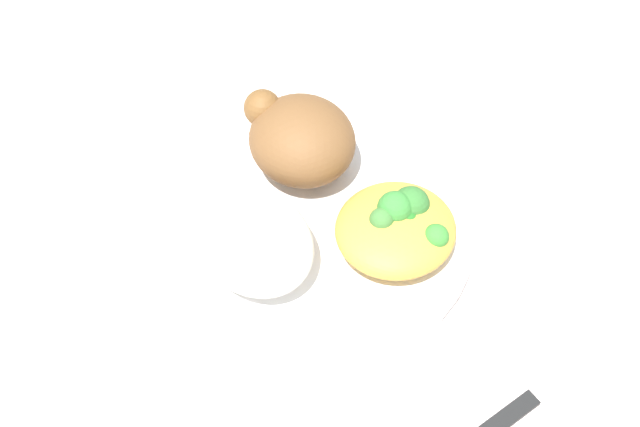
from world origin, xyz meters
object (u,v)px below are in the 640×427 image
object	(u,v)px
rice_pile	(255,242)
fork	(417,406)
roasted_chicken	(300,138)
mac_cheese_with_broccoli	(398,226)
plate	(320,227)
napkin	(265,84)

from	to	relation	value
rice_pile	fork	bearing A→B (deg)	-169.36
roasted_chicken	mac_cheese_with_broccoli	xyz separation A→B (m)	(-0.11, -0.02, -0.01)
plate	rice_pile	distance (m)	0.07
rice_pile	napkin	size ratio (longest dim) A/B	1.00
rice_pile	fork	distance (m)	0.17
rice_pile	napkin	bearing A→B (deg)	-33.57
roasted_chicken	mac_cheese_with_broccoli	bearing A→B (deg)	-170.78
napkin	fork	bearing A→B (deg)	165.31
fork	plate	bearing A→B (deg)	-10.94
plate	fork	world-z (taller)	plate
napkin	roasted_chicken	bearing A→B (deg)	162.81
roasted_chicken	napkin	xyz separation A→B (m)	(0.11, -0.04, -0.05)
mac_cheese_with_broccoli	roasted_chicken	bearing A→B (deg)	9.22
plate	fork	bearing A→B (deg)	169.06
mac_cheese_with_broccoli	rice_pile	bearing A→B (deg)	65.64
roasted_chicken	napkin	world-z (taller)	roasted_chicken
roasted_chicken	napkin	distance (m)	0.13
fork	roasted_chicken	bearing A→B (deg)	-13.37
plate	mac_cheese_with_broccoli	xyz separation A→B (m)	(-0.05, -0.04, 0.02)
mac_cheese_with_broccoli	napkin	bearing A→B (deg)	-4.64
plate	roasted_chicken	bearing A→B (deg)	-19.71
fork	napkin	xyz separation A→B (m)	(0.34, -0.09, -0.00)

